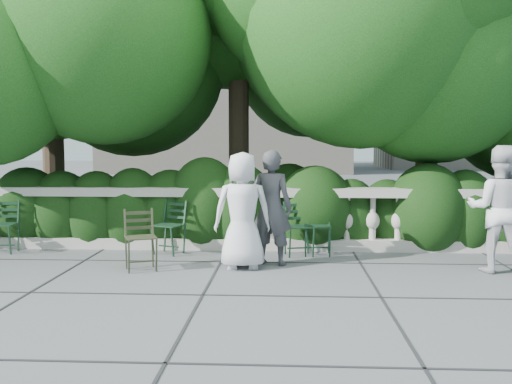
{
  "coord_description": "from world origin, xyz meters",
  "views": [
    {
      "loc": [
        0.44,
        -7.27,
        1.72
      ],
      "look_at": [
        0.0,
        1.0,
        1.0
      ],
      "focal_mm": 40.0,
      "sensor_mm": 36.0,
      "label": 1
    }
  ],
  "objects_px": {
    "person_woman_grey": "(271,208)",
    "person_casual_man": "(499,209)",
    "chair_c": "(164,256)",
    "chair_weathered": "(143,272)",
    "person_businessman": "(242,211)",
    "chair_d": "(301,258)",
    "chair_e": "(318,257)"
  },
  "relations": [
    {
      "from": "person_woman_grey",
      "to": "person_casual_man",
      "type": "relative_size",
      "value": 0.96
    },
    {
      "from": "person_casual_man",
      "to": "person_woman_grey",
      "type": "bearing_deg",
      "value": 15.88
    },
    {
      "from": "chair_c",
      "to": "person_woman_grey",
      "type": "relative_size",
      "value": 0.52
    },
    {
      "from": "chair_c",
      "to": "chair_weathered",
      "type": "height_order",
      "value": "same"
    },
    {
      "from": "chair_c",
      "to": "person_casual_man",
      "type": "bearing_deg",
      "value": 12.19
    },
    {
      "from": "person_businessman",
      "to": "person_casual_man",
      "type": "bearing_deg",
      "value": 173.17
    },
    {
      "from": "person_businessman",
      "to": "person_casual_man",
      "type": "height_order",
      "value": "person_casual_man"
    },
    {
      "from": "chair_c",
      "to": "person_businessman",
      "type": "xyz_separation_m",
      "value": [
        1.27,
        -0.82,
        0.8
      ]
    },
    {
      "from": "chair_weathered",
      "to": "person_businessman",
      "type": "bearing_deg",
      "value": -8.13
    },
    {
      "from": "chair_c",
      "to": "person_casual_man",
      "type": "height_order",
      "value": "person_casual_man"
    },
    {
      "from": "chair_d",
      "to": "person_woman_grey",
      "type": "relative_size",
      "value": 0.52
    },
    {
      "from": "person_woman_grey",
      "to": "person_casual_man",
      "type": "distance_m",
      "value": 3.03
    },
    {
      "from": "person_woman_grey",
      "to": "chair_weathered",
      "type": "bearing_deg",
      "value": 36.6
    },
    {
      "from": "chair_e",
      "to": "chair_weathered",
      "type": "xyz_separation_m",
      "value": [
        -2.37,
        -1.15,
        0.0
      ]
    },
    {
      "from": "person_woman_grey",
      "to": "person_casual_man",
      "type": "bearing_deg",
      "value": -168.17
    },
    {
      "from": "chair_c",
      "to": "chair_e",
      "type": "bearing_deg",
      "value": 22.71
    },
    {
      "from": "chair_d",
      "to": "person_woman_grey",
      "type": "bearing_deg",
      "value": -143.57
    },
    {
      "from": "chair_e",
      "to": "person_woman_grey",
      "type": "relative_size",
      "value": 0.52
    },
    {
      "from": "person_businessman",
      "to": "person_woman_grey",
      "type": "bearing_deg",
      "value": -151.64
    },
    {
      "from": "chair_weathered",
      "to": "person_casual_man",
      "type": "height_order",
      "value": "person_casual_man"
    },
    {
      "from": "chair_e",
      "to": "chair_weathered",
      "type": "distance_m",
      "value": 2.64
    },
    {
      "from": "chair_c",
      "to": "chair_e",
      "type": "relative_size",
      "value": 1.0
    },
    {
      "from": "chair_d",
      "to": "person_businessman",
      "type": "distance_m",
      "value": 1.38
    },
    {
      "from": "person_businessman",
      "to": "person_casual_man",
      "type": "distance_m",
      "value": 3.41
    },
    {
      "from": "chair_e",
      "to": "person_businessman",
      "type": "bearing_deg",
      "value": -141.3
    },
    {
      "from": "chair_weathered",
      "to": "person_woman_grey",
      "type": "distance_m",
      "value": 1.97
    },
    {
      "from": "chair_weathered",
      "to": "person_businessman",
      "type": "distance_m",
      "value": 1.56
    },
    {
      "from": "chair_c",
      "to": "chair_weathered",
      "type": "relative_size",
      "value": 1.0
    },
    {
      "from": "chair_d",
      "to": "person_woman_grey",
      "type": "height_order",
      "value": "person_woman_grey"
    },
    {
      "from": "chair_d",
      "to": "chair_e",
      "type": "distance_m",
      "value": 0.25
    },
    {
      "from": "chair_e",
      "to": "person_businessman",
      "type": "height_order",
      "value": "person_businessman"
    },
    {
      "from": "person_businessman",
      "to": "chair_e",
      "type": "bearing_deg",
      "value": -148.6
    }
  ]
}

